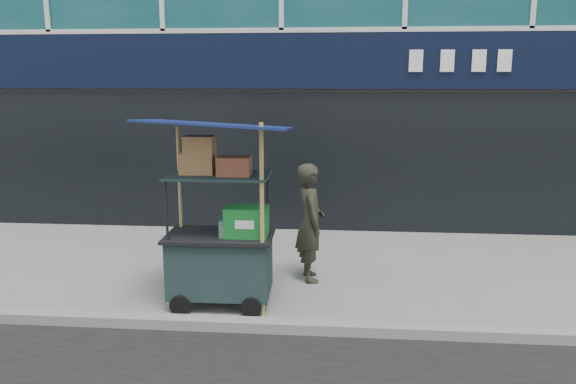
{
  "coord_description": "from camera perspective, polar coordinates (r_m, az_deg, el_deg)",
  "views": [
    {
      "loc": [
        0.93,
        -5.68,
        2.62
      ],
      "look_at": [
        0.34,
        1.2,
        1.22
      ],
      "focal_mm": 35.0,
      "sensor_mm": 36.0,
      "label": 1
    }
  ],
  "objects": [
    {
      "name": "ground",
      "position": [
        6.32,
        -4.1,
        -13.06
      ],
      "size": [
        80.0,
        80.0,
        0.0
      ],
      "primitive_type": "plane",
      "color": "slate",
      "rests_on": "ground"
    },
    {
      "name": "vendor_cart",
      "position": [
        6.56,
        -6.8,
        -4.95
      ],
      "size": [
        1.65,
        1.17,
        2.21
      ],
      "rotation": [
        0.0,
        0.0,
        0.01
      ],
      "color": "black",
      "rests_on": "ground"
    },
    {
      "name": "curb",
      "position": [
        6.12,
        -4.41,
        -13.32
      ],
      "size": [
        80.0,
        0.18,
        0.12
      ],
      "primitive_type": "cube",
      "color": "gray",
      "rests_on": "ground"
    },
    {
      "name": "vendor_man",
      "position": [
        7.33,
        2.26,
        -3.09
      ],
      "size": [
        0.49,
        0.64,
        1.56
      ],
      "primitive_type": "imported",
      "rotation": [
        0.0,
        0.0,
        1.8
      ],
      "color": "#292A1F",
      "rests_on": "ground"
    }
  ]
}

